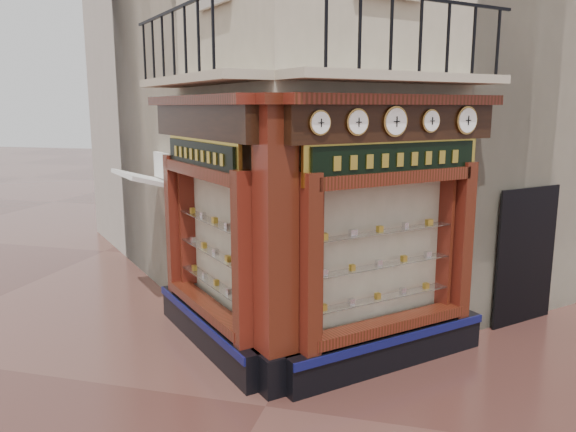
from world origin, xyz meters
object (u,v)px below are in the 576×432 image
(corner_pilaster, at_px, (275,251))
(clock_b, at_px, (357,122))
(clock_d, at_px, (431,121))
(awning, at_px, (151,305))
(clock_c, at_px, (395,122))
(signboard_right, at_px, (397,159))
(clock_a, at_px, (320,123))
(signboard_left, at_px, (201,155))
(clock_e, at_px, (467,120))

(corner_pilaster, bearing_deg, clock_b, -23.81)
(clock_d, height_order, awning, clock_d)
(clock_c, relative_size, signboard_right, 0.19)
(clock_b, distance_m, awning, 6.01)
(clock_b, bearing_deg, signboard_right, 8.04)
(awning, bearing_deg, clock_a, -168.94)
(clock_b, bearing_deg, corner_pilaster, 156.19)
(clock_b, height_order, clock_d, clock_b)
(clock_a, height_order, signboard_left, clock_a)
(clock_a, xyz_separation_m, awning, (-3.87, 2.60, -3.62))
(awning, bearing_deg, clock_e, -142.99)
(clock_d, xyz_separation_m, clock_e, (0.50, 0.50, -0.00))
(clock_d, bearing_deg, signboard_left, 139.56)
(corner_pilaster, bearing_deg, signboard_left, 100.25)
(clock_b, relative_size, clock_e, 0.85)
(clock_b, distance_m, clock_e, 1.98)
(clock_e, xyz_separation_m, signboard_right, (-0.92, -0.77, -0.52))
(clock_a, bearing_deg, clock_d, 0.00)
(clock_d, bearing_deg, awning, 120.91)
(corner_pilaster, relative_size, clock_e, 9.74)
(clock_b, xyz_separation_m, clock_d, (0.90, 0.90, 0.00))
(clock_c, distance_m, clock_d, 0.64)
(clock_e, distance_m, awning, 6.78)
(clock_a, distance_m, clock_b, 0.57)
(clock_e, bearing_deg, signboard_left, 146.30)
(clock_a, bearing_deg, signboard_right, 4.66)
(clock_d, relative_size, signboard_left, 0.17)
(clock_c, relative_size, awning, 0.27)
(awning, height_order, signboard_left, signboard_left)
(signboard_left, height_order, signboard_right, signboard_right)
(clock_a, height_order, awning, clock_a)
(clock_b, relative_size, clock_c, 0.85)
(corner_pilaster, relative_size, awning, 2.59)
(corner_pilaster, relative_size, signboard_left, 2.03)
(corner_pilaster, xyz_separation_m, signboard_right, (1.46, 1.01, 1.15))
(clock_d, height_order, signboard_left, clock_d)
(corner_pilaster, relative_size, signboard_right, 1.81)
(corner_pilaster, relative_size, clock_a, 12.83)
(corner_pilaster, relative_size, clock_b, 11.45)
(corner_pilaster, height_order, signboard_right, corner_pilaster)
(clock_a, relative_size, signboard_left, 0.16)
(clock_e, height_order, awning, clock_e)
(clock_c, bearing_deg, corner_pilaster, 165.03)
(clock_b, height_order, clock_c, clock_c)
(signboard_left, bearing_deg, clock_b, -149.47)
(corner_pilaster, height_order, clock_e, corner_pilaster)
(clock_e, relative_size, awning, 0.27)
(clock_e, bearing_deg, signboard_right, 174.73)
(awning, bearing_deg, corner_pilaster, -173.12)
(clock_b, bearing_deg, clock_c, 0.00)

